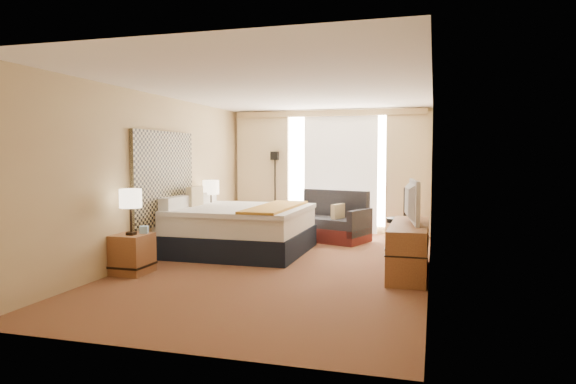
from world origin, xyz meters
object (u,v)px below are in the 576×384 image
(media_dresser, at_px, (409,249))
(lamp_right, at_px, (211,188))
(desk_chair, at_px, (404,223))
(television, at_px, (406,201))
(bed, at_px, (237,228))
(floor_lamp, at_px, (275,175))
(nightstand_left, at_px, (132,254))
(nightstand_right, at_px, (208,229))
(lamp_left, at_px, (131,199))
(loveseat, at_px, (328,224))

(media_dresser, distance_m, lamp_right, 4.02)
(desk_chair, xyz_separation_m, television, (0.12, -1.62, 0.51))
(bed, distance_m, television, 3.00)
(media_dresser, bearing_deg, television, 121.34)
(media_dresser, height_order, floor_lamp, floor_lamp)
(nightstand_left, distance_m, floor_lamp, 4.51)
(nightstand_right, bearing_deg, lamp_left, -89.18)
(lamp_right, bearing_deg, lamp_left, -89.94)
(bed, xyz_separation_m, desk_chair, (2.72, 0.85, 0.09))
(nightstand_left, distance_m, desk_chair, 4.48)
(nightstand_left, xyz_separation_m, desk_chair, (3.53, 2.75, 0.22))
(floor_lamp, relative_size, television, 1.66)
(media_dresser, height_order, television, television)
(loveseat, bearing_deg, nightstand_right, -133.50)
(lamp_left, bearing_deg, media_dresser, 17.04)
(television, bearing_deg, loveseat, 26.00)
(television, bearing_deg, media_dresser, -156.12)
(loveseat, xyz_separation_m, desk_chair, (1.47, -0.79, 0.18))
(nightstand_right, xyz_separation_m, lamp_left, (0.04, -2.57, 0.77))
(lamp_right, bearing_deg, bed, -40.21)
(nightstand_left, xyz_separation_m, bed, (0.81, 1.90, 0.13))
(loveseat, bearing_deg, nightstand_left, -100.50)
(lamp_left, bearing_deg, television, 18.45)
(floor_lamp, relative_size, lamp_left, 2.72)
(loveseat, xyz_separation_m, lamp_right, (-2.02, -0.99, 0.72))
(lamp_right, bearing_deg, television, -21.47)
(lamp_left, bearing_deg, bed, 68.65)
(nightstand_right, distance_m, floor_lamp, 2.20)
(nightstand_left, bearing_deg, nightstand_right, 90.00)
(nightstand_left, xyz_separation_m, loveseat, (2.06, 3.54, 0.04))
(nightstand_right, height_order, desk_chair, desk_chair)
(nightstand_right, height_order, lamp_right, lamp_right)
(lamp_left, bearing_deg, floor_lamp, 81.22)
(media_dresser, bearing_deg, nightstand_right, 158.60)
(desk_chair, relative_size, lamp_left, 1.75)
(television, bearing_deg, nightstand_right, 62.00)
(nightstand_right, xyz_separation_m, television, (3.65, -1.37, 0.72))
(loveseat, height_order, desk_chair, desk_chair)
(nightstand_left, xyz_separation_m, floor_lamp, (0.72, 4.35, 0.95))
(lamp_right, bearing_deg, nightstand_right, -122.05)
(media_dresser, xyz_separation_m, bed, (-2.89, 0.85, 0.06))
(loveseat, distance_m, lamp_left, 4.20)
(floor_lamp, xyz_separation_m, desk_chair, (2.81, -1.60, -0.73))
(desk_chair, xyz_separation_m, lamp_right, (-3.49, -0.20, 0.55))
(nightstand_right, height_order, television, television)
(bed, height_order, floor_lamp, floor_lamp)
(lamp_left, height_order, lamp_right, same)
(media_dresser, height_order, lamp_right, lamp_right)
(lamp_right, distance_m, television, 3.89)
(floor_lamp, distance_m, desk_chair, 3.31)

